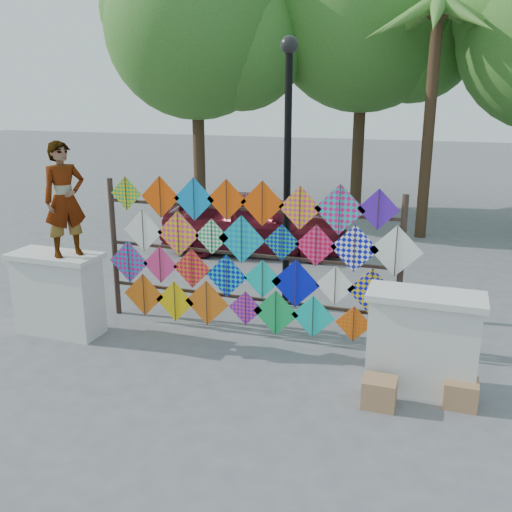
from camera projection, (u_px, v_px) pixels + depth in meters
name	position (u px, v px, depth m)	size (l,w,h in m)	color
ground	(227.00, 351.00, 8.26)	(80.00, 80.00, 0.00)	slate
parapet_left	(58.00, 293.00, 8.74)	(1.40, 0.65, 1.28)	silver
parapet_right	(422.00, 341.00, 7.05)	(1.40, 0.65, 1.28)	silver
kite_rack	(248.00, 258.00, 8.56)	(4.94, 0.24, 2.41)	#31221B
tree_west	(199.00, 29.00, 16.36)	(5.85, 5.20, 8.01)	#402D1B
tree_mid	(368.00, 16.00, 16.65)	(6.30, 5.60, 8.61)	#402D1B
palm_tree	(436.00, 34.00, 13.46)	(3.62, 3.62, 5.83)	#402D1B
vendor_woman	(65.00, 200.00, 8.25)	(0.61, 0.40, 1.68)	#99999E
sedan	(256.00, 221.00, 13.23)	(1.74, 4.32, 1.47)	#590F1A
lamppost	(288.00, 152.00, 9.24)	(0.28, 0.28, 4.46)	black
cardboard_box_near	(379.00, 392.00, 6.79)	(0.39, 0.35, 0.35)	#986D49
cardboard_box_far	(461.00, 393.00, 6.79)	(0.39, 0.36, 0.33)	#986D49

